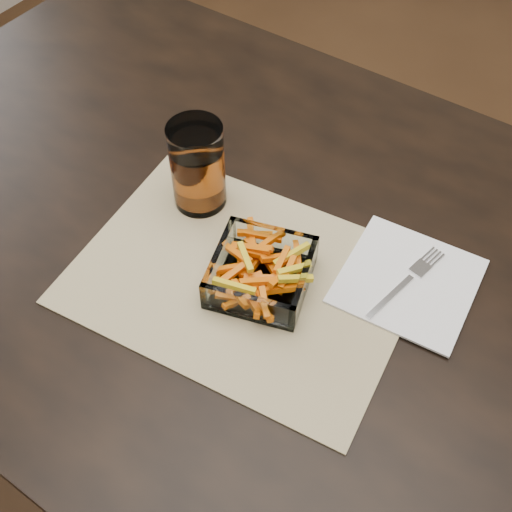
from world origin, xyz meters
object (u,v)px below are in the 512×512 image
object	(u,v)px
dining_table	(295,294)
tumbler	(198,169)
fork	(407,280)
glass_bowl	(261,274)

from	to	relation	value
dining_table	tumbler	distance (m)	0.24
dining_table	fork	world-z (taller)	fork
glass_bowl	tumbler	distance (m)	0.19
tumbler	fork	bearing A→B (deg)	6.14
dining_table	fork	distance (m)	0.18
glass_bowl	fork	world-z (taller)	glass_bowl
dining_table	tumbler	bearing A→B (deg)	176.60
glass_bowl	fork	size ratio (longest dim) A/B	1.00
dining_table	tumbler	size ratio (longest dim) A/B	11.47
dining_table	fork	bearing A→B (deg)	17.53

